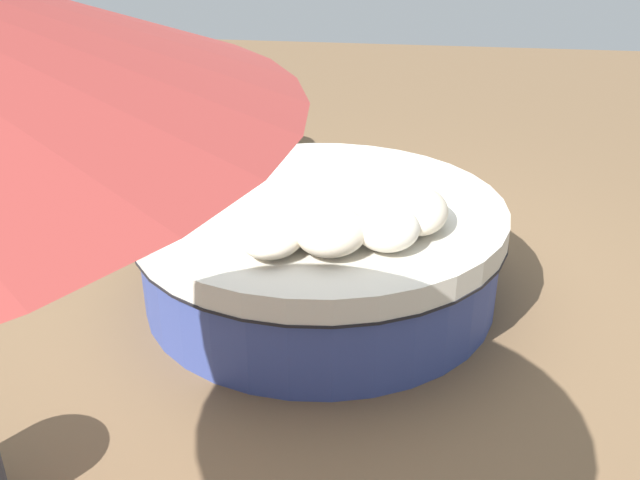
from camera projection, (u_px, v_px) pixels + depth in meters
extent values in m
plane|color=brown|center=(320.00, 292.00, 4.48)|extent=(16.00, 16.00, 0.00)
cylinder|color=#38478C|center=(320.00, 260.00, 4.38)|extent=(2.15, 2.15, 0.47)
cylinder|color=black|center=(320.00, 226.00, 4.27)|extent=(2.22, 2.22, 0.02)
cylinder|color=beige|center=(320.00, 214.00, 4.24)|extent=(2.21, 2.21, 0.15)
ellipsoid|color=beige|center=(273.00, 235.00, 3.63)|extent=(0.45, 0.33, 0.16)
ellipsoid|color=beige|center=(331.00, 231.00, 3.62)|extent=(0.44, 0.37, 0.21)
ellipsoid|color=silver|center=(387.00, 227.00, 3.66)|extent=(0.41, 0.34, 0.21)
ellipsoid|color=beige|center=(418.00, 210.00, 3.88)|extent=(0.52, 0.33, 0.19)
cylinder|color=#333338|center=(56.00, 184.00, 5.55)|extent=(0.04, 0.04, 0.42)
cylinder|color=#333338|center=(88.00, 165.00, 5.93)|extent=(0.04, 0.04, 0.42)
cylinder|color=#333338|center=(103.00, 190.00, 5.44)|extent=(0.04, 0.04, 0.42)
cylinder|color=#333338|center=(132.00, 170.00, 5.82)|extent=(0.04, 0.04, 0.42)
cube|color=white|center=(91.00, 149.00, 5.58)|extent=(0.59, 0.57, 0.06)
cube|color=#333338|center=(111.00, 116.00, 5.40)|extent=(0.52, 0.13, 0.50)
cylinder|color=#4C4C51|center=(223.00, 149.00, 6.43)|extent=(0.48, 0.48, 0.32)
sphere|color=#23562D|center=(220.00, 99.00, 6.22)|extent=(0.71, 0.71, 0.71)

